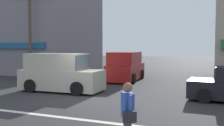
% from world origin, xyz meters
% --- Properties ---
extents(ground_plane, '(120.00, 120.00, 0.00)m').
position_xyz_m(ground_plane, '(0.00, 0.00, 0.00)').
color(ground_plane, '#2B2B2D').
extents(lane_marking_stripe, '(9.00, 0.24, 0.01)m').
position_xyz_m(lane_marking_stripe, '(0.00, -3.50, 0.00)').
color(lane_marking_stripe, silver).
rests_on(lane_marking_stripe, ground).
extents(building_left_block, '(11.75, 10.46, 9.32)m').
position_xyz_m(building_left_block, '(-12.15, 11.19, 4.66)').
color(building_left_block, slate).
rests_on(building_left_block, ground).
extents(utility_pole_near_left, '(1.40, 0.22, 7.13)m').
position_xyz_m(utility_pole_near_left, '(-7.59, 5.44, 3.71)').
color(utility_pole_near_left, brown).
rests_on(utility_pole_near_left, ground).
extents(traffic_light_mast, '(4.87, 0.67, 6.20)m').
position_xyz_m(traffic_light_mast, '(6.34, 3.38, 4.18)').
color(traffic_light_mast, '#47474C').
rests_on(traffic_light_mast, ground).
extents(van_approaching_near, '(4.66, 2.17, 2.11)m').
position_xyz_m(van_approaching_near, '(-2.00, 1.16, 1.01)').
color(van_approaching_near, '#B7B29E').
rests_on(van_approaching_near, ground).
extents(van_waiting_far, '(2.29, 4.72, 2.11)m').
position_xyz_m(van_waiting_far, '(-0.14, 6.89, 1.01)').
color(van_waiting_far, maroon).
rests_on(van_waiting_far, ground).
extents(pedestrian_foreground_with_bag, '(0.49, 0.66, 1.67)m').
position_xyz_m(pedestrian_foreground_with_bag, '(4.32, -5.71, 0.95)').
color(pedestrian_foreground_with_bag, '#333338').
rests_on(pedestrian_foreground_with_bag, ground).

